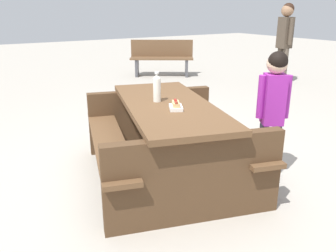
# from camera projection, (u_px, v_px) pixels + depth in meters

# --- Properties ---
(ground_plane) EXTENTS (30.00, 30.00, 0.00)m
(ground_plane) POSITION_uv_depth(u_px,v_px,m) (168.00, 176.00, 3.46)
(ground_plane) COLOR #ADA599
(ground_plane) RESTS_ON ground
(picnic_table) EXTENTS (2.13, 1.86, 0.75)m
(picnic_table) POSITION_uv_depth(u_px,v_px,m) (168.00, 134.00, 3.32)
(picnic_table) COLOR brown
(picnic_table) RESTS_ON ground
(soda_bottle) EXTENTS (0.07, 0.07, 0.28)m
(soda_bottle) POSITION_uv_depth(u_px,v_px,m) (157.00, 88.00, 3.23)
(soda_bottle) COLOR silver
(soda_bottle) RESTS_ON picnic_table
(hotdog_tray) EXTENTS (0.21, 0.18, 0.08)m
(hotdog_tray) POSITION_uv_depth(u_px,v_px,m) (176.00, 106.00, 3.01)
(hotdog_tray) COLOR white
(hotdog_tray) RESTS_ON picnic_table
(child_in_coat) EXTENTS (0.24, 0.27, 1.22)m
(child_in_coat) POSITION_uv_depth(u_px,v_px,m) (274.00, 100.00, 3.19)
(child_in_coat) COLOR #262633
(child_in_coat) RESTS_ON ground
(park_bench_near) EXTENTS (1.16, 1.47, 0.85)m
(park_bench_near) POSITION_uv_depth(u_px,v_px,m) (162.00, 57.00, 8.43)
(park_bench_near) COLOR brown
(park_bench_near) RESTS_ON ground
(bystander_adult) EXTENTS (0.41, 0.27, 1.68)m
(bystander_adult) POSITION_uv_depth(u_px,v_px,m) (285.00, 33.00, 7.40)
(bystander_adult) COLOR brown
(bystander_adult) RESTS_ON ground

